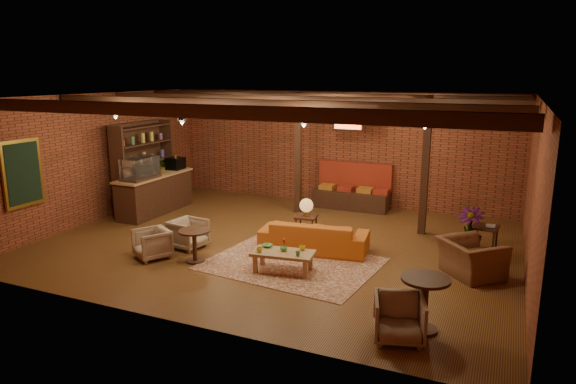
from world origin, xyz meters
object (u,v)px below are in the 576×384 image
at_px(sofa, 314,236).
at_px(plant_tall, 472,184).
at_px(coffee_table, 283,254).
at_px(round_table_left, 194,240).
at_px(armchair_right, 471,252).
at_px(armchair_b, 152,242).
at_px(round_table_right, 425,296).
at_px(side_table_lamp, 306,209).
at_px(side_table_book, 485,228).
at_px(armchair_far, 399,316).
at_px(armchair_a, 188,232).

xyz_separation_m(sofa, plant_tall, (2.99, 1.11, 1.16)).
xyz_separation_m(sofa, coffee_table, (-0.13, -1.33, 0.03)).
distance_m(round_table_left, plant_tall, 5.70).
bearing_deg(sofa, armchair_right, 170.45).
bearing_deg(armchair_b, round_table_right, 22.30).
bearing_deg(plant_tall, armchair_right, -82.87).
xyz_separation_m(armchair_b, round_table_right, (5.56, -0.89, 0.22)).
height_order(side_table_lamp, armchair_right, side_table_lamp).
distance_m(coffee_table, side_table_book, 4.38).
height_order(coffee_table, round_table_left, round_table_left).
bearing_deg(round_table_left, armchair_far, -18.42).
bearing_deg(coffee_table, side_table_lamp, 98.58).
height_order(sofa, round_table_left, sofa).
relative_size(round_table_right, armchair_far, 1.16).
bearing_deg(armchair_right, sofa, 46.35).
bearing_deg(round_table_right, side_table_lamp, 134.13).
height_order(armchair_b, side_table_book, armchair_b).
bearing_deg(round_table_left, round_table_right, -12.83).
xyz_separation_m(side_table_book, plant_tall, (-0.31, -0.29, 0.96)).
height_order(round_table_right, armchair_far, round_table_right).
bearing_deg(coffee_table, armchair_right, 20.37).
relative_size(armchair_right, round_table_right, 1.27).
bearing_deg(armchair_a, armchair_b, 166.80).
bearing_deg(plant_tall, sofa, -159.72).
bearing_deg(armchair_a, plant_tall, -62.03).
bearing_deg(round_table_right, armchair_right, 79.73).
xyz_separation_m(sofa, armchair_far, (2.42, -2.99, 0.03)).
distance_m(coffee_table, plant_tall, 4.11).
height_order(side_table_book, plant_tall, plant_tall).
relative_size(armchair_b, armchair_far, 0.93).
bearing_deg(plant_tall, armchair_far, -97.97).
height_order(armchair_far, plant_tall, plant_tall).
bearing_deg(armchair_a, round_table_right, -99.86).
height_order(armchair_right, plant_tall, plant_tall).
xyz_separation_m(sofa, armchair_b, (-2.87, -1.71, 0.00)).
bearing_deg(sofa, armchair_a, 11.78).
bearing_deg(plant_tall, round_table_left, -151.86).
distance_m(armchair_b, armchair_far, 5.44).
bearing_deg(side_table_lamp, armchair_b, -136.51).
height_order(armchair_a, armchair_right, armchair_right).
bearing_deg(armchair_right, coffee_table, 68.75).
bearing_deg(round_table_left, armchair_b, -169.67).
height_order(side_table_lamp, armchair_far, side_table_lamp).
relative_size(side_table_lamp, round_table_left, 1.47).
bearing_deg(coffee_table, plant_tall, 37.93).
bearing_deg(armchair_far, side_table_lamp, 112.19).
bearing_deg(coffee_table, armchair_b, -172.11).
relative_size(side_table_lamp, armchair_far, 1.36).
height_order(round_table_left, plant_tall, plant_tall).
bearing_deg(round_table_right, round_table_left, 167.17).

